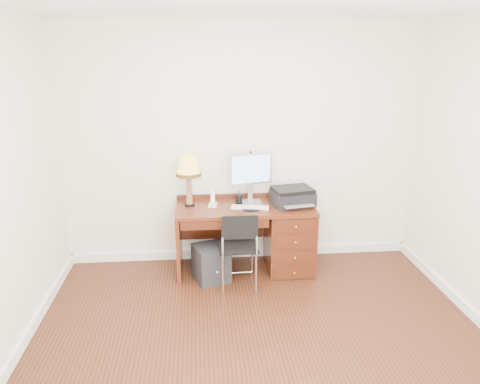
{
  "coord_description": "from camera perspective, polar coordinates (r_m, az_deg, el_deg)",
  "views": [
    {
      "loc": [
        -0.5,
        -3.41,
        2.38
      ],
      "look_at": [
        -0.07,
        1.2,
        0.98
      ],
      "focal_mm": 35.0,
      "sensor_mm": 36.0,
      "label": 1
    }
  ],
  "objects": [
    {
      "name": "mouse_pad",
      "position": [
        5.0,
        1.38,
        -2.0
      ],
      "size": [
        0.19,
        0.19,
        0.04
      ],
      "color": "black",
      "rests_on": "desk"
    },
    {
      "name": "desk",
      "position": [
        5.26,
        4.11,
        -5.1
      ],
      "size": [
        1.5,
        0.67,
        0.75
      ],
      "color": "#5B2413",
      "rests_on": "ground"
    },
    {
      "name": "equipment_box",
      "position": [
        5.07,
        -3.53,
        -8.64
      ],
      "size": [
        0.43,
        0.43,
        0.39
      ],
      "primitive_type": "cube",
      "rotation": [
        0.0,
        0.0,
        0.34
      ],
      "color": "black",
      "rests_on": "ground"
    },
    {
      "name": "ground",
      "position": [
        4.19,
        2.63,
        -17.78
      ],
      "size": [
        4.0,
        4.0,
        0.0
      ],
      "primitive_type": "plane",
      "color": "#35170C",
      "rests_on": "ground"
    },
    {
      "name": "printer",
      "position": [
        5.15,
        6.4,
        -0.54
      ],
      "size": [
        0.49,
        0.41,
        0.19
      ],
      "rotation": [
        0.0,
        0.0,
        0.18
      ],
      "color": "black",
      "rests_on": "desk"
    },
    {
      "name": "monitor",
      "position": [
        5.16,
        1.37,
        2.52
      ],
      "size": [
        0.48,
        0.21,
        0.55
      ],
      "rotation": [
        0.0,
        0.0,
        0.24
      ],
      "color": "silver",
      "rests_on": "desk"
    },
    {
      "name": "keyboard",
      "position": [
        5.04,
        1.23,
        -1.88
      ],
      "size": [
        0.42,
        0.19,
        0.02
      ],
      "primitive_type": "cube",
      "rotation": [
        0.0,
        0.0,
        -0.19
      ],
      "color": "white",
      "rests_on": "desk"
    },
    {
      "name": "leg_lamp",
      "position": [
        5.04,
        -6.3,
        2.83
      ],
      "size": [
        0.28,
        0.28,
        0.56
      ],
      "color": "black",
      "rests_on": "desk"
    },
    {
      "name": "phone",
      "position": [
        5.08,
        -3.31,
        -1.2
      ],
      "size": [
        0.1,
        0.1,
        0.18
      ],
      "rotation": [
        0.0,
        0.0,
        -0.21
      ],
      "color": "white",
      "rests_on": "desk"
    },
    {
      "name": "pen_cup",
      "position": [
        5.17,
        -0.12,
        -0.92
      ],
      "size": [
        0.08,
        0.08,
        0.09
      ],
      "primitive_type": "cylinder",
      "color": "black",
      "rests_on": "desk"
    },
    {
      "name": "chair",
      "position": [
        4.76,
        -0.18,
        -6.2
      ],
      "size": [
        0.4,
        0.4,
        0.84
      ],
      "rotation": [
        0.0,
        0.0,
        0.0
      ],
      "color": "black",
      "rests_on": "ground"
    },
    {
      "name": "room_shell",
      "position": [
        4.69,
        1.57,
        -12.91
      ],
      "size": [
        4.0,
        4.0,
        4.0
      ],
      "color": "white",
      "rests_on": "ground"
    }
  ]
}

